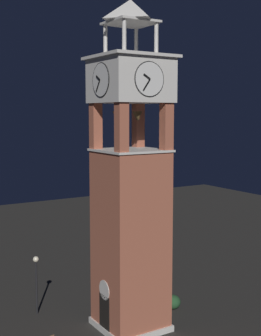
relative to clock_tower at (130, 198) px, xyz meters
name	(u,v)px	position (x,y,z in m)	size (l,w,h in m)	color
ground	(130,327)	(0.00, 0.00, -7.57)	(80.00, 80.00, 0.00)	#2A2925
clock_tower	(130,198)	(0.00, 0.00, 0.00)	(3.98, 3.98, 18.50)	#AD5B42
lamp_post	(36,274)	(-4.57, -3.92, -5.03)	(0.36, 0.36, 3.62)	black
shrub_near_entry	(135,299)	(-2.24, 1.72, -7.05)	(0.77, 0.77, 1.03)	#234C28
shrub_left_of_tower	(173,302)	(-0.77, 3.60, -7.12)	(1.00, 1.00, 0.88)	#234C28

